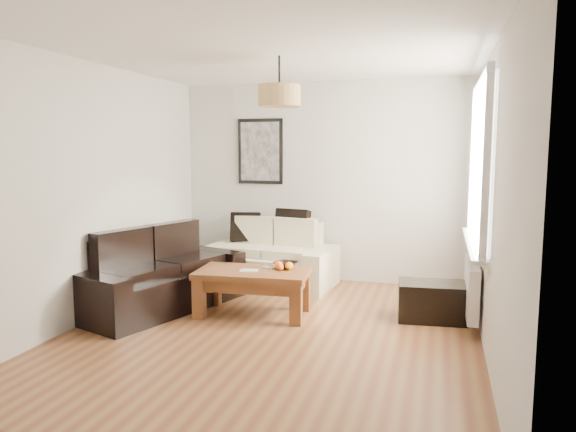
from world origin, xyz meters
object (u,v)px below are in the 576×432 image
(loveseat_cream, at_px, (271,254))
(sofa_leather, at_px, (159,272))
(ottoman, at_px, (432,301))
(coffee_table, at_px, (253,292))

(loveseat_cream, distance_m, sofa_leather, 1.56)
(sofa_leather, height_order, ottoman, sofa_leather)
(loveseat_cream, distance_m, coffee_table, 1.28)
(loveseat_cream, height_order, sofa_leather, sofa_leather)
(loveseat_cream, distance_m, ottoman, 2.22)
(sofa_leather, relative_size, coffee_table, 1.61)
(coffee_table, height_order, ottoman, coffee_table)
(coffee_table, relative_size, ottoman, 1.72)
(ottoman, bearing_deg, sofa_leather, -172.41)
(sofa_leather, distance_m, ottoman, 2.91)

